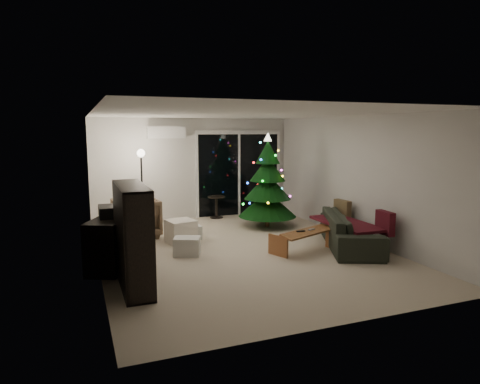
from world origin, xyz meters
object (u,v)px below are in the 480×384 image
at_px(coffee_table, 308,242).
at_px(christmas_tree, 268,180).
at_px(sofa, 351,230).
at_px(media_cabinet, 114,241).
at_px(armchair, 136,218).
at_px(bookshelf, 120,238).

relative_size(coffee_table, christmas_tree, 0.59).
distance_m(sofa, christmas_tree, 2.39).
distance_m(media_cabinet, sofa, 4.32).
height_order(media_cabinet, armchair, media_cabinet).
height_order(media_cabinet, christmas_tree, christmas_tree).
relative_size(media_cabinet, coffee_table, 1.05).
bearing_deg(sofa, christmas_tree, 43.59).
relative_size(bookshelf, armchair, 1.63).
xyz_separation_m(media_cabinet, armchair, (0.60, 1.81, -0.01)).
bearing_deg(media_cabinet, armchair, 96.66).
distance_m(armchair, christmas_tree, 3.03).
bearing_deg(christmas_tree, coffee_table, -95.25).
xyz_separation_m(coffee_table, christmas_tree, (0.20, 2.19, 0.87)).
xyz_separation_m(media_cabinet, coffee_table, (3.35, -0.46, -0.21)).
height_order(bookshelf, armchair, bookshelf).
distance_m(media_cabinet, christmas_tree, 4.00).
height_order(armchair, christmas_tree, christmas_tree).
distance_m(media_cabinet, armchair, 1.91).
height_order(sofa, coffee_table, sofa).
height_order(bookshelf, coffee_table, bookshelf).
bearing_deg(bookshelf, sofa, 5.52).
distance_m(media_cabinet, coffee_table, 3.38).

